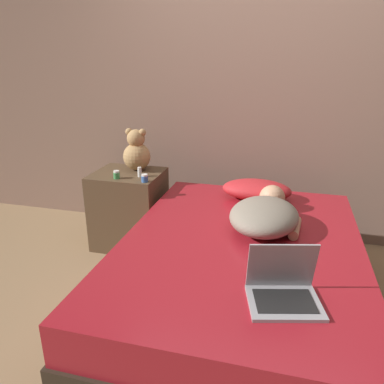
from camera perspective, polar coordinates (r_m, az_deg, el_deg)
name	(u,v)px	position (r m, az deg, el deg)	size (l,w,h in m)	color
ground_plane	(238,314)	(2.48, 6.97, -17.91)	(12.00, 12.00, 0.00)	#937551
wall_back	(266,85)	(3.20, 11.25, 15.74)	(8.00, 0.06, 2.60)	#846656
bed	(239,279)	(2.33, 7.23, -12.97)	(1.39, 1.91, 0.51)	#2D2319
nightstand	(129,209)	(3.17, -9.51, -2.55)	(0.54, 0.48, 0.63)	brown
pillow	(257,190)	(2.80, 9.80, 0.34)	(0.51, 0.29, 0.15)	red
person_lying	(266,214)	(2.35, 11.17, -3.28)	(0.45, 0.70, 0.18)	gray
laptop	(283,288)	(1.72, 13.72, -14.06)	(0.36, 0.31, 0.25)	#9E9EA3
teddy_bear	(137,152)	(3.10, -8.44, 6.03)	(0.22, 0.22, 0.34)	tan
bottle_green	(117,175)	(2.92, -11.43, 2.59)	(0.05, 0.05, 0.06)	#3D8E4C
bottle_white	(140,172)	(2.94, -7.98, 3.03)	(0.03, 0.03, 0.08)	white
bottle_blue	(145,178)	(2.81, -7.23, 2.10)	(0.05, 0.05, 0.06)	#3866B2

